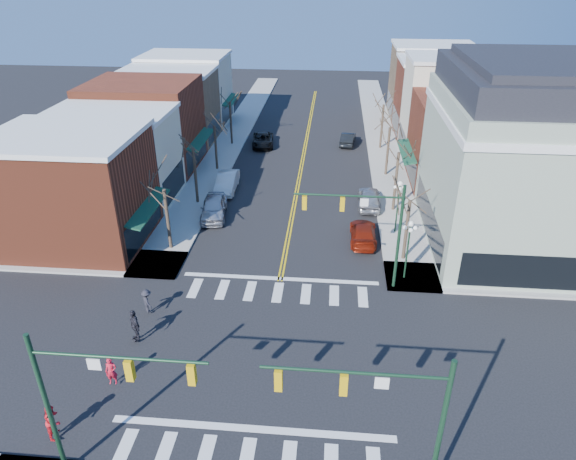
% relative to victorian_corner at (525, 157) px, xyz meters
% --- Properties ---
extents(ground, '(160.00, 160.00, 0.00)m').
position_rel_victorian_corner_xyz_m(ground, '(-16.50, -14.50, -6.66)').
color(ground, black).
rests_on(ground, ground).
extents(sidewalk_left, '(3.50, 70.00, 0.15)m').
position_rel_victorian_corner_xyz_m(sidewalk_left, '(-25.25, 5.50, -6.58)').
color(sidewalk_left, '#9E9B93').
rests_on(sidewalk_left, ground).
extents(sidewalk_right, '(3.50, 70.00, 0.15)m').
position_rel_victorian_corner_xyz_m(sidewalk_right, '(-7.75, 5.50, -6.58)').
color(sidewalk_right, '#9E9B93').
rests_on(sidewalk_right, ground).
extents(bldg_left_brick_a, '(10.00, 8.50, 8.00)m').
position_rel_victorian_corner_xyz_m(bldg_left_brick_a, '(-32.00, -2.75, -2.66)').
color(bldg_left_brick_a, maroon).
rests_on(bldg_left_brick_a, ground).
extents(bldg_left_stucco_a, '(10.00, 7.00, 7.50)m').
position_rel_victorian_corner_xyz_m(bldg_left_stucco_a, '(-32.00, 5.00, -2.91)').
color(bldg_left_stucco_a, beige).
rests_on(bldg_left_stucco_a, ground).
extents(bldg_left_brick_b, '(10.00, 9.00, 8.50)m').
position_rel_victorian_corner_xyz_m(bldg_left_brick_b, '(-32.00, 13.00, -2.41)').
color(bldg_left_brick_b, maroon).
rests_on(bldg_left_brick_b, ground).
extents(bldg_left_tan, '(10.00, 7.50, 7.80)m').
position_rel_victorian_corner_xyz_m(bldg_left_tan, '(-32.00, 21.25, -2.76)').
color(bldg_left_tan, '#856849').
rests_on(bldg_left_tan, ground).
extents(bldg_left_stucco_b, '(10.00, 8.00, 8.20)m').
position_rel_victorian_corner_xyz_m(bldg_left_stucco_b, '(-32.00, 29.00, -2.56)').
color(bldg_left_stucco_b, beige).
rests_on(bldg_left_stucco_b, ground).
extents(bldg_right_brick_a, '(10.00, 8.50, 8.00)m').
position_rel_victorian_corner_xyz_m(bldg_right_brick_a, '(-1.00, 11.25, -2.66)').
color(bldg_right_brick_a, maroon).
rests_on(bldg_right_brick_a, ground).
extents(bldg_right_stucco, '(10.00, 7.00, 10.00)m').
position_rel_victorian_corner_xyz_m(bldg_right_stucco, '(-1.00, 19.00, -1.66)').
color(bldg_right_stucco, beige).
rests_on(bldg_right_stucco, ground).
extents(bldg_right_brick_b, '(10.00, 8.00, 8.50)m').
position_rel_victorian_corner_xyz_m(bldg_right_brick_b, '(-1.00, 26.50, -2.41)').
color(bldg_right_brick_b, maroon).
rests_on(bldg_right_brick_b, ground).
extents(bldg_right_tan, '(10.00, 8.00, 9.00)m').
position_rel_victorian_corner_xyz_m(bldg_right_tan, '(-1.00, 34.50, -2.16)').
color(bldg_right_tan, '#856849').
rests_on(bldg_right_tan, ground).
extents(victorian_corner, '(12.25, 14.25, 13.30)m').
position_rel_victorian_corner_xyz_m(victorian_corner, '(0.00, 0.00, 0.00)').
color(victorian_corner, '#95A48E').
rests_on(victorian_corner, ground).
extents(traffic_mast_near_left, '(6.60, 0.28, 7.20)m').
position_rel_victorian_corner_xyz_m(traffic_mast_near_left, '(-22.05, -21.90, -1.95)').
color(traffic_mast_near_left, '#14331E').
rests_on(traffic_mast_near_left, ground).
extents(traffic_mast_near_right, '(6.60, 0.28, 7.20)m').
position_rel_victorian_corner_xyz_m(traffic_mast_near_right, '(-10.95, -21.90, -1.95)').
color(traffic_mast_near_right, '#14331E').
rests_on(traffic_mast_near_right, ground).
extents(traffic_mast_far_right, '(6.60, 0.28, 7.20)m').
position_rel_victorian_corner_xyz_m(traffic_mast_far_right, '(-10.95, -7.10, -1.95)').
color(traffic_mast_far_right, '#14331E').
rests_on(traffic_mast_far_right, ground).
extents(lamppost_corner, '(0.36, 0.36, 4.33)m').
position_rel_victorian_corner_xyz_m(lamppost_corner, '(-8.30, -6.00, -3.70)').
color(lamppost_corner, '#14331E').
rests_on(lamppost_corner, ground).
extents(lamppost_midblock, '(0.36, 0.36, 4.33)m').
position_rel_victorian_corner_xyz_m(lamppost_midblock, '(-8.30, 0.50, -3.70)').
color(lamppost_midblock, '#14331E').
rests_on(lamppost_midblock, ground).
extents(tree_left_a, '(0.24, 0.24, 4.76)m').
position_rel_victorian_corner_xyz_m(tree_left_a, '(-24.90, -3.50, -4.28)').
color(tree_left_a, '#382B21').
rests_on(tree_left_a, ground).
extents(tree_left_b, '(0.24, 0.24, 5.04)m').
position_rel_victorian_corner_xyz_m(tree_left_b, '(-24.90, 4.50, -4.14)').
color(tree_left_b, '#382B21').
rests_on(tree_left_b, ground).
extents(tree_left_c, '(0.24, 0.24, 4.55)m').
position_rel_victorian_corner_xyz_m(tree_left_c, '(-24.90, 12.50, -4.38)').
color(tree_left_c, '#382B21').
rests_on(tree_left_c, ground).
extents(tree_left_d, '(0.24, 0.24, 4.90)m').
position_rel_victorian_corner_xyz_m(tree_left_d, '(-24.90, 20.50, -4.21)').
color(tree_left_d, '#382B21').
rests_on(tree_left_d, ground).
extents(tree_right_a, '(0.24, 0.24, 4.62)m').
position_rel_victorian_corner_xyz_m(tree_right_a, '(-8.10, -3.50, -4.35)').
color(tree_right_a, '#382B21').
rests_on(tree_right_a, ground).
extents(tree_right_b, '(0.24, 0.24, 5.18)m').
position_rel_victorian_corner_xyz_m(tree_right_b, '(-8.10, 4.50, -4.07)').
color(tree_right_b, '#382B21').
rests_on(tree_right_b, ground).
extents(tree_right_c, '(0.24, 0.24, 4.83)m').
position_rel_victorian_corner_xyz_m(tree_right_c, '(-8.10, 12.50, -4.24)').
color(tree_right_c, '#382B21').
rests_on(tree_right_c, ground).
extents(tree_right_d, '(0.24, 0.24, 4.97)m').
position_rel_victorian_corner_xyz_m(tree_right_d, '(-8.10, 20.50, -4.17)').
color(tree_right_d, '#382B21').
rests_on(tree_right_d, ground).
extents(car_left_near, '(2.57, 5.13, 1.68)m').
position_rel_victorian_corner_xyz_m(car_left_near, '(-22.90, 2.05, -5.82)').
color(car_left_near, '#B9B8BE').
rests_on(car_left_near, ground).
extents(car_left_mid, '(1.83, 4.90, 1.60)m').
position_rel_victorian_corner_xyz_m(car_left_mid, '(-22.90, 7.53, -5.86)').
color(car_left_mid, silver).
rests_on(car_left_mid, ground).
extents(car_left_far, '(2.83, 5.17, 1.38)m').
position_rel_victorian_corner_xyz_m(car_left_far, '(-21.30, 20.40, -5.97)').
color(car_left_far, black).
rests_on(car_left_far, ground).
extents(car_right_near, '(1.95, 4.73, 1.37)m').
position_rel_victorian_corner_xyz_m(car_right_near, '(-10.85, -0.98, -5.97)').
color(car_right_near, maroon).
rests_on(car_right_near, ground).
extents(car_right_mid, '(1.98, 4.73, 1.60)m').
position_rel_victorian_corner_xyz_m(car_right_mid, '(-10.10, 5.19, -5.86)').
color(car_right_mid, '#AAAAAE').
rests_on(car_right_mid, ground).
extents(car_right_far, '(1.96, 4.36, 1.39)m').
position_rel_victorian_corner_xyz_m(car_right_far, '(-11.70, 21.63, -5.96)').
color(car_right_far, black).
rests_on(car_right_far, ground).
extents(pedestrian_red_a, '(0.63, 0.47, 1.56)m').
position_rel_victorian_corner_xyz_m(pedestrian_red_a, '(-23.80, -17.05, -5.73)').
color(pedestrian_red_a, red).
rests_on(pedestrian_red_a, sidewalk_left).
extents(pedestrian_red_b, '(0.81, 0.96, 1.75)m').
position_rel_victorian_corner_xyz_m(pedestrian_red_b, '(-25.09, -20.32, -5.63)').
color(pedestrian_red_b, red).
rests_on(pedestrian_red_b, sidewalk_left).
extents(pedestrian_dark_a, '(1.12, 1.17, 1.96)m').
position_rel_victorian_corner_xyz_m(pedestrian_dark_a, '(-23.81, -13.70, -5.53)').
color(pedestrian_dark_a, black).
rests_on(pedestrian_dark_a, sidewalk_left).
extents(pedestrian_dark_b, '(1.07, 1.12, 1.53)m').
position_rel_victorian_corner_xyz_m(pedestrian_dark_b, '(-23.99, -11.19, -5.74)').
color(pedestrian_dark_b, black).
rests_on(pedestrian_dark_b, sidewalk_left).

